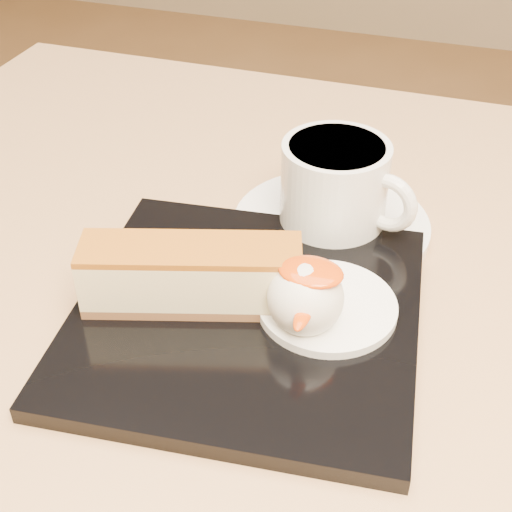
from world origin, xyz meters
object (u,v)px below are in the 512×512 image
(table, at_px, (244,479))
(saucer, at_px, (331,226))
(cheesecake, at_px, (191,275))
(coffee_cup, at_px, (337,184))
(dessert_plate, at_px, (246,315))
(ice_cream_scoop, at_px, (305,298))

(table, distance_m, saucer, 0.21)
(cheesecake, distance_m, coffee_cup, 0.14)
(saucer, bearing_deg, table, -102.08)
(cheesecake, bearing_deg, dessert_plate, -8.92)
(ice_cream_scoop, bearing_deg, cheesecake, -180.00)
(table, height_order, ice_cream_scoop, ice_cream_scoop)
(cheesecake, xyz_separation_m, ice_cream_scoop, (0.08, 0.00, 0.00))
(ice_cream_scoop, bearing_deg, saucer, 95.42)
(dessert_plate, relative_size, cheesecake, 1.53)
(table, bearing_deg, cheesecake, 168.56)
(cheesecake, height_order, saucer, cheesecake)
(cheesecake, bearing_deg, saucer, 45.62)
(table, xyz_separation_m, cheesecake, (-0.04, 0.01, 0.19))
(table, bearing_deg, dessert_plate, 92.74)
(dessert_plate, xyz_separation_m, ice_cream_scoop, (0.04, -0.01, 0.03))
(dessert_plate, height_order, cheesecake, cheesecake)
(cheesecake, relative_size, ice_cream_scoop, 3.04)
(dessert_plate, xyz_separation_m, saucer, (0.03, 0.12, -0.00))
(table, relative_size, cheesecake, 5.56)
(dessert_plate, height_order, ice_cream_scoop, ice_cream_scoop)
(dessert_plate, distance_m, coffee_cup, 0.13)
(dessert_plate, relative_size, coffee_cup, 2.10)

